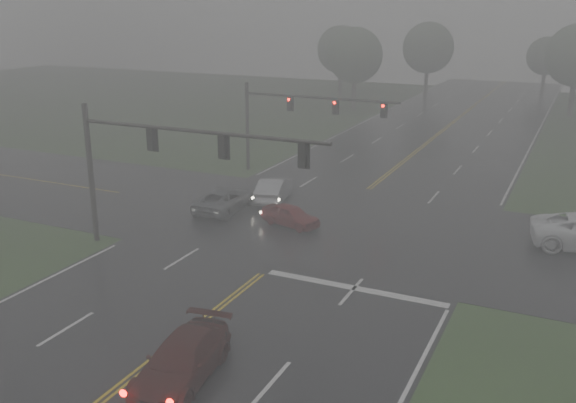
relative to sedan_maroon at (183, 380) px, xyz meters
The scene contains 13 objects.
main_road 15.11m from the sedan_maroon, 96.35° to the left, with size 18.00×160.00×0.02m, color black.
cross_street 17.10m from the sedan_maroon, 95.61° to the left, with size 120.00×14.00×0.02m, color black.
stop_bar 9.83m from the sedan_maroon, 73.28° to the left, with size 8.50×0.50×0.01m, color silver.
sedan_maroon is the anchor object (origin of this frame).
sedan_red 16.27m from the sedan_maroon, 101.94° to the left, with size 1.45×3.61×1.23m, color maroon.
sedan_silver 20.96m from the sedan_maroon, 107.86° to the left, with size 1.60×4.58×1.51m, color #ACAEB3.
car_grey 18.69m from the sedan_maroon, 116.18° to the left, with size 2.31×5.02×1.39m, color #505257.
signal_gantry_near 13.14m from the sedan_maroon, 129.39° to the left, with size 13.65×0.32×7.40m.
signal_gantry_far 28.06m from the sedan_maroon, 107.24° to the left, with size 11.89×0.34×6.65m.
tree_nw_a 60.02m from the sedan_maroon, 104.08° to the left, with size 6.56×6.56×9.64m.
tree_n_mid 72.57m from the sedan_maroon, 97.22° to the left, with size 6.77×6.77×9.95m.
tree_nw_b 71.37m from the sedan_maroon, 106.51° to the left, with size 6.44×6.44×9.46m.
tree_n_far 82.95m from the sedan_maroon, 86.51° to the left, with size 5.35×5.35×7.86m.
Camera 1 is at (13.03, -10.72, 12.28)m, focal length 40.00 mm.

